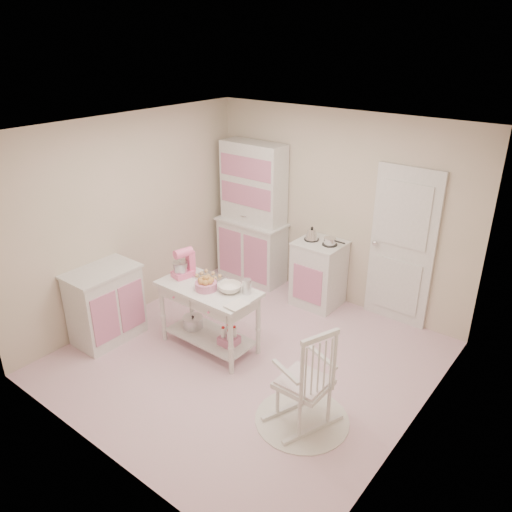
# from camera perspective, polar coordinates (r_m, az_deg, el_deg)

# --- Properties ---
(room_shell) EXTENTS (3.84, 3.84, 2.62)m
(room_shell) POSITION_cam_1_polar(r_m,az_deg,el_deg) (5.11, -1.05, 3.51)
(room_shell) COLOR pink
(room_shell) RESTS_ON ground
(door) EXTENTS (0.82, 0.05, 2.04)m
(door) POSITION_cam_1_polar(r_m,az_deg,el_deg) (6.43, 16.35, 0.93)
(door) COLOR silver
(door) RESTS_ON ground
(hutch) EXTENTS (1.06, 0.50, 2.08)m
(hutch) POSITION_cam_1_polar(r_m,az_deg,el_deg) (7.28, -0.48, 4.85)
(hutch) COLOR silver
(hutch) RESTS_ON ground
(stove) EXTENTS (0.62, 0.57, 0.92)m
(stove) POSITION_cam_1_polar(r_m,az_deg,el_deg) (6.83, 7.18, -1.96)
(stove) COLOR silver
(stove) RESTS_ON ground
(base_cabinet) EXTENTS (0.54, 0.84, 0.92)m
(base_cabinet) POSITION_cam_1_polar(r_m,az_deg,el_deg) (6.29, -16.82, -5.34)
(base_cabinet) COLOR silver
(base_cabinet) RESTS_ON ground
(lace_rug) EXTENTS (0.92, 0.92, 0.01)m
(lace_rug) POSITION_cam_1_polar(r_m,az_deg,el_deg) (5.14, 5.27, -18.11)
(lace_rug) COLOR white
(lace_rug) RESTS_ON ground
(rocking_chair) EXTENTS (0.70, 0.84, 1.10)m
(rocking_chair) POSITION_cam_1_polar(r_m,az_deg,el_deg) (4.79, 5.52, -13.29)
(rocking_chair) COLOR silver
(rocking_chair) RESTS_ON ground
(work_table) EXTENTS (1.20, 0.60, 0.80)m
(work_table) POSITION_cam_1_polar(r_m,az_deg,el_deg) (5.91, -5.36, -6.99)
(work_table) COLOR silver
(work_table) RESTS_ON ground
(stand_mixer) EXTENTS (0.26, 0.32, 0.34)m
(stand_mixer) POSITION_cam_1_polar(r_m,az_deg,el_deg) (5.93, -8.41, -0.84)
(stand_mixer) COLOR pink
(stand_mixer) RESTS_ON work_table
(cookie_tray) EXTENTS (0.34, 0.24, 0.02)m
(cookie_tray) POSITION_cam_1_polar(r_m,az_deg,el_deg) (5.92, -5.38, -2.44)
(cookie_tray) COLOR silver
(cookie_tray) RESTS_ON work_table
(bread_basket) EXTENTS (0.25, 0.25, 0.09)m
(bread_basket) POSITION_cam_1_polar(r_m,az_deg,el_deg) (5.65, -5.73, -3.40)
(bread_basket) COLOR pink
(bread_basket) RESTS_ON work_table
(mixing_bowl) EXTENTS (0.27, 0.27, 0.08)m
(mixing_bowl) POSITION_cam_1_polar(r_m,az_deg,el_deg) (5.59, -3.02, -3.66)
(mixing_bowl) COLOR white
(mixing_bowl) RESTS_ON work_table
(metal_pitcher) EXTENTS (0.10, 0.10, 0.17)m
(metal_pitcher) POSITION_cam_1_polar(r_m,az_deg,el_deg) (5.52, -1.07, -3.51)
(metal_pitcher) COLOR silver
(metal_pitcher) RESTS_ON work_table
(recipe_book) EXTENTS (0.19, 0.25, 0.02)m
(recipe_book) POSITION_cam_1_polar(r_m,az_deg,el_deg) (5.37, -2.88, -5.33)
(recipe_book) COLOR white
(recipe_book) RESTS_ON work_table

